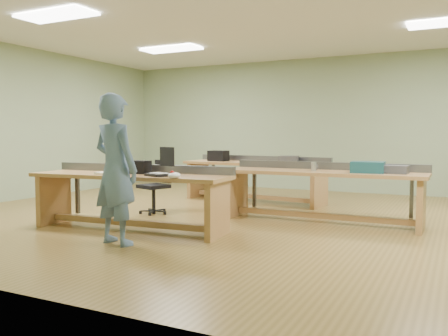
{
  "coord_description": "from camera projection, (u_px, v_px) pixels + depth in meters",
  "views": [
    {
      "loc": [
        2.72,
        -6.58,
        1.27
      ],
      "look_at": [
        -0.27,
        -0.6,
        0.8
      ],
      "focal_mm": 38.0,
      "sensor_mm": 36.0,
      "label": 1
    }
  ],
  "objects": [
    {
      "name": "floor",
      "position": [
        258.0,
        219.0,
        7.17
      ],
      "size": [
        10.0,
        10.0,
        0.0
      ],
      "primitive_type": "plane",
      "color": "olive",
      "rests_on": "ground"
    },
    {
      "name": "ceiling",
      "position": [
        259.0,
        17.0,
        6.96
      ],
      "size": [
        10.0,
        10.0,
        0.0
      ],
      "primitive_type": "plane",
      "color": "silver",
      "rests_on": "wall_back"
    },
    {
      "name": "wall_back",
      "position": [
        327.0,
        125.0,
        10.63
      ],
      "size": [
        10.0,
        0.04,
        3.0
      ],
      "primitive_type": "cube",
      "color": "gray",
      "rests_on": "floor"
    },
    {
      "name": "wall_front",
      "position": [
        51.0,
        104.0,
        3.5
      ],
      "size": [
        10.0,
        0.04,
        3.0
      ],
      "primitive_type": "cube",
      "color": "gray",
      "rests_on": "floor"
    },
    {
      "name": "wall_left",
      "position": [
        23.0,
        123.0,
        9.3
      ],
      "size": [
        0.04,
        8.0,
        3.0
      ],
      "primitive_type": "cube",
      "color": "gray",
      "rests_on": "floor"
    },
    {
      "name": "fluor_panels",
      "position": [
        259.0,
        19.0,
        6.96
      ],
      "size": [
        6.2,
        3.5,
        0.03
      ],
      "color": "white",
      "rests_on": "ceiling"
    },
    {
      "name": "workbench_front",
      "position": [
        131.0,
        188.0,
        6.34
      ],
      "size": [
        2.8,
        0.94,
        0.86
      ],
      "rotation": [
        0.0,
        0.0,
        0.08
      ],
      "color": "#B5774C",
      "rests_on": "floor"
    },
    {
      "name": "workbench_mid",
      "position": [
        322.0,
        184.0,
        6.87
      ],
      "size": [
        2.88,
        0.78,
        0.86
      ],
      "rotation": [
        0.0,
        0.0,
        0.0
      ],
      "color": "#B5774C",
      "rests_on": "floor"
    },
    {
      "name": "workbench_back",
      "position": [
        255.0,
        172.0,
        9.02
      ],
      "size": [
        2.89,
        1.07,
        0.86
      ],
      "rotation": [
        0.0,
        0.0,
        -0.11
      ],
      "color": "#B5774C",
      "rests_on": "floor"
    },
    {
      "name": "person",
      "position": [
        116.0,
        169.0,
        5.46
      ],
      "size": [
        0.7,
        0.53,
        1.74
      ],
      "primitive_type": "imported",
      "rotation": [
        0.0,
        0.0,
        2.95
      ],
      "color": "#668AA7",
      "rests_on": "floor"
    },
    {
      "name": "laptop_base",
      "position": [
        159.0,
        175.0,
        5.98
      ],
      "size": [
        0.38,
        0.35,
        0.03
      ],
      "primitive_type": "cube",
      "rotation": [
        0.0,
        0.0,
        -0.39
      ],
      "color": "black",
      "rests_on": "workbench_front"
    },
    {
      "name": "laptop_screen",
      "position": [
        167.0,
        156.0,
        6.05
      ],
      "size": [
        0.29,
        0.13,
        0.24
      ],
      "primitive_type": "cube",
      "rotation": [
        0.0,
        0.0,
        -0.39
      ],
      "color": "black",
      "rests_on": "laptop_base"
    },
    {
      "name": "keyboard",
      "position": [
        110.0,
        174.0,
        6.17
      ],
      "size": [
        0.51,
        0.25,
        0.03
      ],
      "primitive_type": "cube",
      "rotation": [
        0.0,
        0.0,
        -0.2
      ],
      "color": "silver",
      "rests_on": "workbench_front"
    },
    {
      "name": "trackball_mouse",
      "position": [
        174.0,
        175.0,
        5.66
      ],
      "size": [
        0.19,
        0.21,
        0.07
      ],
      "primitive_type": "ellipsoid",
      "rotation": [
        0.0,
        0.0,
        0.32
      ],
      "color": "white",
      "rests_on": "workbench_front"
    },
    {
      "name": "camera_bag",
      "position": [
        140.0,
        167.0,
        6.34
      ],
      "size": [
        0.27,
        0.19,
        0.18
      ],
      "primitive_type": "cube",
      "rotation": [
        0.0,
        0.0,
        -0.08
      ],
      "color": "black",
      "rests_on": "workbench_front"
    },
    {
      "name": "task_chair",
      "position": [
        156.0,
        194.0,
        7.65
      ],
      "size": [
        0.59,
        0.59,
        0.86
      ],
      "rotation": [
        0.0,
        0.0,
        -0.33
      ],
      "color": "black",
      "rests_on": "floor"
    },
    {
      "name": "parts_bin_teal",
      "position": [
        368.0,
        167.0,
        6.5
      ],
      "size": [
        0.46,
        0.36,
        0.15
      ],
      "primitive_type": "cube",
      "rotation": [
        0.0,
        0.0,
        0.06
      ],
      "color": "#154046",
      "rests_on": "workbench_mid"
    },
    {
      "name": "parts_bin_grey",
      "position": [
        393.0,
        169.0,
        6.41
      ],
      "size": [
        0.42,
        0.28,
        0.11
      ],
      "primitive_type": "cube",
      "rotation": [
        0.0,
        0.0,
        -0.05
      ],
      "color": "#3A3A3D",
      "rests_on": "workbench_mid"
    },
    {
      "name": "mug",
      "position": [
        314.0,
        168.0,
        6.87
      ],
      "size": [
        0.14,
        0.14,
        0.09
      ],
      "primitive_type": "imported",
      "rotation": [
        0.0,
        0.0,
        0.23
      ],
      "color": "#3A3A3D",
      "rests_on": "workbench_mid"
    },
    {
      "name": "drinks_can",
      "position": [
        314.0,
        167.0,
        6.79
      ],
      "size": [
        0.08,
        0.08,
        0.13
      ],
      "primitive_type": "cylinder",
      "rotation": [
        0.0,
        0.0,
        -0.17
      ],
      "color": "silver",
      "rests_on": "workbench_mid"
    },
    {
      "name": "storage_box_back",
      "position": [
        218.0,
        156.0,
        9.39
      ],
      "size": [
        0.38,
        0.29,
        0.21
      ],
      "primitive_type": "cube",
      "rotation": [
        0.0,
        0.0,
        -0.08
      ],
      "color": "black",
      "rests_on": "workbench_back"
    },
    {
      "name": "tray_back",
      "position": [
        289.0,
        160.0,
        8.69
      ],
      "size": [
        0.37,
        0.3,
        0.13
      ],
      "primitive_type": "cube",
      "rotation": [
        0.0,
        0.0,
        0.17
      ],
      "color": "#3A3A3D",
      "rests_on": "workbench_back"
    }
  ]
}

